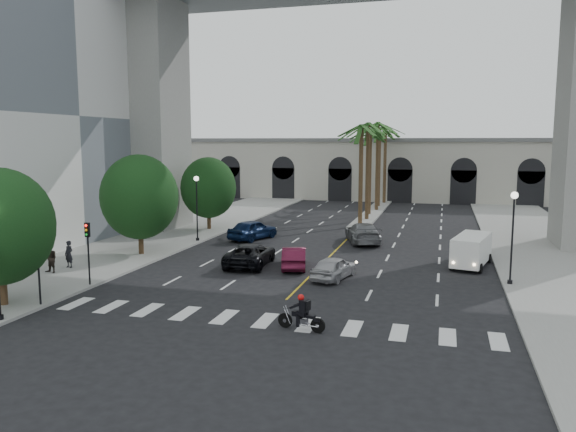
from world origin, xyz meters
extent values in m
plane|color=black|center=(0.00, 0.00, 0.00)|extent=(140.00, 140.00, 0.00)
cube|color=gray|center=(-15.00, 15.00, 0.07)|extent=(8.00, 100.00, 0.15)
cube|color=gray|center=(15.00, 15.00, 0.07)|extent=(8.00, 100.00, 0.15)
cube|color=gray|center=(0.00, 38.00, 0.10)|extent=(2.00, 24.00, 0.20)
cube|color=beige|center=(0.00, 55.00, 4.00)|extent=(70.00, 10.00, 8.00)
cube|color=slate|center=(0.00, 55.00, 8.25)|extent=(71.00, 10.50, 0.50)
cube|color=gray|center=(-18.50, 22.00, 10.40)|extent=(5.00, 6.00, 20.80)
cylinder|color=#47331E|center=(0.00, 28.00, 4.75)|extent=(0.40, 0.40, 9.50)
cylinder|color=#47331E|center=(0.10, 32.00, 4.90)|extent=(0.40, 0.40, 9.80)
cylinder|color=#47331E|center=(-0.20, 36.00, 4.65)|extent=(0.40, 0.40, 9.30)
cylinder|color=#47331E|center=(0.15, 40.00, 5.05)|extent=(0.40, 0.40, 10.10)
cylinder|color=#47331E|center=(-0.10, 44.00, 4.80)|extent=(0.40, 0.40, 9.60)
cylinder|color=#47331E|center=(0.20, 48.00, 4.95)|extent=(0.40, 0.40, 9.90)
cylinder|color=#382616|center=(-13.00, -3.00, 1.17)|extent=(0.36, 0.36, 2.34)
cylinder|color=#382616|center=(-13.00, 10.00, 1.22)|extent=(0.36, 0.36, 2.45)
ellipsoid|color=black|center=(-13.00, 10.00, 4.22)|extent=(5.44, 5.44, 5.98)
cylinder|color=#382616|center=(-13.00, 22.00, 1.13)|extent=(0.36, 0.36, 2.27)
ellipsoid|color=black|center=(-13.00, 22.00, 3.91)|extent=(5.04, 5.04, 5.54)
cylinder|color=black|center=(-11.40, -5.00, 0.18)|extent=(0.28, 0.28, 0.36)
cylinder|color=black|center=(-11.40, 16.00, 0.18)|extent=(0.28, 0.28, 0.36)
cylinder|color=black|center=(-11.40, 16.00, 2.60)|extent=(0.11, 0.11, 5.00)
sphere|color=white|center=(-11.40, 16.00, 5.15)|extent=(0.40, 0.40, 0.40)
cylinder|color=black|center=(11.40, 8.00, 0.18)|extent=(0.28, 0.28, 0.36)
cylinder|color=black|center=(11.40, 8.00, 2.60)|extent=(0.11, 0.11, 5.00)
sphere|color=white|center=(11.40, 8.00, 5.15)|extent=(0.40, 0.40, 0.40)
cylinder|color=black|center=(-11.30, -2.50, 1.75)|extent=(0.10, 0.10, 3.50)
cube|color=black|center=(-11.30, -2.50, 3.25)|extent=(0.25, 0.18, 0.80)
cylinder|color=black|center=(-11.30, 1.50, 1.75)|extent=(0.10, 0.10, 3.50)
cube|color=black|center=(-11.30, 1.50, 3.25)|extent=(0.25, 0.18, 0.80)
cylinder|color=black|center=(1.13, -2.18, 0.33)|extent=(0.66, 0.24, 0.65)
cylinder|color=black|center=(2.67, -2.49, 0.33)|extent=(0.66, 0.24, 0.65)
cube|color=silver|center=(1.95, -2.35, 0.41)|extent=(0.49, 0.39, 0.28)
cube|color=black|center=(1.79, -2.31, 0.72)|extent=(0.64, 0.36, 0.22)
cube|color=black|center=(2.27, -2.41, 0.68)|extent=(0.53, 0.36, 0.13)
cylinder|color=black|center=(1.37, -2.23, 0.96)|extent=(0.15, 0.59, 0.03)
cube|color=black|center=(2.03, -2.36, 1.09)|extent=(0.36, 0.46, 0.57)
cube|color=black|center=(2.20, -2.40, 1.14)|extent=(0.22, 0.35, 0.41)
sphere|color=red|center=(1.88, -2.33, 1.46)|extent=(0.28, 0.28, 0.28)
imported|color=#A4A4A8|center=(1.50, 7.01, 0.68)|extent=(2.43, 4.27, 1.37)
imported|color=#4C0F24|center=(-1.50, 9.16, 0.70)|extent=(2.46, 4.48, 1.40)
imported|color=black|center=(-4.46, 9.08, 0.74)|extent=(2.76, 5.46, 1.48)
imported|color=slate|center=(1.50, 19.36, 0.81)|extent=(3.84, 6.01, 1.62)
imported|color=#0F2249|center=(-7.55, 18.46, 0.83)|extent=(3.44, 5.26, 1.66)
cube|color=white|center=(9.50, 12.66, 1.16)|extent=(2.81, 5.08, 1.78)
cube|color=black|center=(8.99, 10.45, 1.38)|extent=(1.66, 0.58, 0.76)
cylinder|color=black|center=(8.30, 11.20, 0.31)|extent=(0.38, 0.66, 0.62)
cylinder|color=black|center=(9.95, 10.83, 0.31)|extent=(0.38, 0.66, 0.62)
cylinder|color=black|center=(9.05, 14.50, 0.31)|extent=(0.38, 0.66, 0.62)
cylinder|color=black|center=(10.70, 14.12, 0.31)|extent=(0.38, 0.66, 0.62)
imported|color=black|center=(-15.11, 4.83, 1.01)|extent=(0.70, 0.53, 1.72)
imported|color=black|center=(-15.28, 3.29, 1.04)|extent=(0.97, 0.82, 1.78)
camera|label=1|loc=(7.63, -25.01, 8.13)|focal=35.00mm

